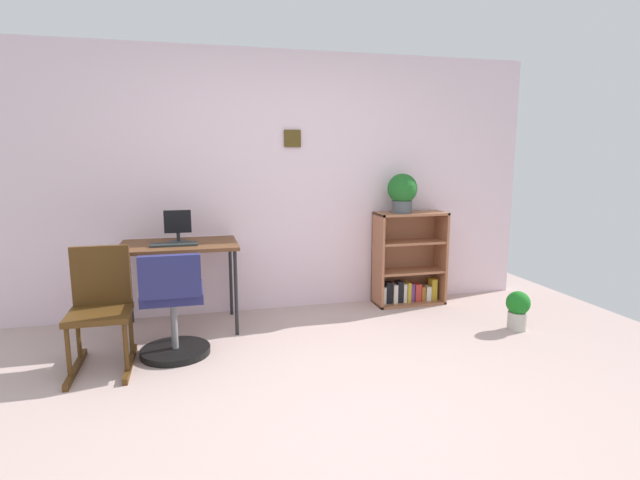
{
  "coord_description": "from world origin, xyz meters",
  "views": [
    {
      "loc": [
        -0.77,
        -2.63,
        1.51
      ],
      "look_at": [
        0.23,
        1.27,
        0.81
      ],
      "focal_mm": 28.07,
      "sensor_mm": 36.0,
      "label": 1
    }
  ],
  "objects_px": {
    "desk": "(179,251)",
    "potted_plant_floor": "(518,309)",
    "bookshelf_low": "(408,264)",
    "office_chair": "(173,311)",
    "keyboard": "(174,244)",
    "rocking_chair": "(101,307)",
    "monitor": "(178,226)",
    "potted_plant_on_shelf": "(402,191)"
  },
  "relations": [
    {
      "from": "monitor",
      "to": "keyboard",
      "type": "xyz_separation_m",
      "value": [
        -0.03,
        -0.15,
        -0.13
      ]
    },
    {
      "from": "rocking_chair",
      "to": "monitor",
      "type": "bearing_deg",
      "value": 53.29
    },
    {
      "from": "rocking_chair",
      "to": "potted_plant_on_shelf",
      "type": "relative_size",
      "value": 2.23
    },
    {
      "from": "office_chair",
      "to": "rocking_chair",
      "type": "bearing_deg",
      "value": -178.22
    },
    {
      "from": "desk",
      "to": "potted_plant_floor",
      "type": "height_order",
      "value": "desk"
    },
    {
      "from": "rocking_chair",
      "to": "potted_plant_floor",
      "type": "bearing_deg",
      "value": -1.85
    },
    {
      "from": "bookshelf_low",
      "to": "monitor",
      "type": "bearing_deg",
      "value": -175.59
    },
    {
      "from": "desk",
      "to": "bookshelf_low",
      "type": "distance_m",
      "value": 2.25
    },
    {
      "from": "office_chair",
      "to": "rocking_chair",
      "type": "height_order",
      "value": "rocking_chair"
    },
    {
      "from": "desk",
      "to": "bookshelf_low",
      "type": "xyz_separation_m",
      "value": [
        2.22,
        0.23,
        -0.29
      ]
    },
    {
      "from": "monitor",
      "to": "keyboard",
      "type": "relative_size",
      "value": 0.73
    },
    {
      "from": "monitor",
      "to": "potted_plant_floor",
      "type": "xyz_separation_m",
      "value": [
        2.81,
        -0.82,
        -0.71
      ]
    },
    {
      "from": "office_chair",
      "to": "potted_plant_floor",
      "type": "relative_size",
      "value": 2.4
    },
    {
      "from": "monitor",
      "to": "potted_plant_on_shelf",
      "type": "bearing_deg",
      "value": 3.14
    },
    {
      "from": "keyboard",
      "to": "potted_plant_on_shelf",
      "type": "xyz_separation_m",
      "value": [
        2.15,
        0.26,
        0.38
      ]
    },
    {
      "from": "desk",
      "to": "office_chair",
      "type": "xyz_separation_m",
      "value": [
        -0.05,
        -0.64,
        -0.33
      ]
    },
    {
      "from": "potted_plant_floor",
      "to": "rocking_chair",
      "type": "bearing_deg",
      "value": 178.15
    },
    {
      "from": "keyboard",
      "to": "rocking_chair",
      "type": "bearing_deg",
      "value": -131.37
    },
    {
      "from": "bookshelf_low",
      "to": "office_chair",
      "type": "bearing_deg",
      "value": -158.95
    },
    {
      "from": "monitor",
      "to": "potted_plant_on_shelf",
      "type": "height_order",
      "value": "potted_plant_on_shelf"
    },
    {
      "from": "desk",
      "to": "potted_plant_floor",
      "type": "relative_size",
      "value": 2.84
    },
    {
      "from": "potted_plant_on_shelf",
      "to": "potted_plant_floor",
      "type": "height_order",
      "value": "potted_plant_on_shelf"
    },
    {
      "from": "desk",
      "to": "potted_plant_on_shelf",
      "type": "bearing_deg",
      "value": 4.77
    },
    {
      "from": "office_chair",
      "to": "keyboard",
      "type": "bearing_deg",
      "value": 88.86
    },
    {
      "from": "monitor",
      "to": "rocking_chair",
      "type": "bearing_deg",
      "value": -126.71
    },
    {
      "from": "rocking_chair",
      "to": "bookshelf_low",
      "type": "relative_size",
      "value": 0.92
    },
    {
      "from": "bookshelf_low",
      "to": "desk",
      "type": "bearing_deg",
      "value": -174.04
    },
    {
      "from": "bookshelf_low",
      "to": "potted_plant_on_shelf",
      "type": "bearing_deg",
      "value": -152.32
    },
    {
      "from": "monitor",
      "to": "office_chair",
      "type": "bearing_deg",
      "value": -93.58
    },
    {
      "from": "potted_plant_on_shelf",
      "to": "potted_plant_floor",
      "type": "bearing_deg",
      "value": -53.67
    },
    {
      "from": "office_chair",
      "to": "potted_plant_on_shelf",
      "type": "xyz_separation_m",
      "value": [
        2.16,
        0.82,
        0.79
      ]
    },
    {
      "from": "potted_plant_floor",
      "to": "desk",
      "type": "bearing_deg",
      "value": 164.77
    },
    {
      "from": "monitor",
      "to": "desk",
      "type": "bearing_deg",
      "value": -86.47
    },
    {
      "from": "potted_plant_on_shelf",
      "to": "bookshelf_low",
      "type": "bearing_deg",
      "value": 27.68
    },
    {
      "from": "desk",
      "to": "keyboard",
      "type": "xyz_separation_m",
      "value": [
        -0.04,
        -0.09,
        0.07
      ]
    },
    {
      "from": "desk",
      "to": "rocking_chair",
      "type": "height_order",
      "value": "rocking_chair"
    },
    {
      "from": "desk",
      "to": "keyboard",
      "type": "relative_size",
      "value": 2.55
    },
    {
      "from": "office_chair",
      "to": "rocking_chair",
      "type": "xyz_separation_m",
      "value": [
        -0.49,
        -0.02,
        0.08
      ]
    },
    {
      "from": "desk",
      "to": "potted_plant_floor",
      "type": "distance_m",
      "value": 2.95
    },
    {
      "from": "monitor",
      "to": "rocking_chair",
      "type": "relative_size",
      "value": 0.33
    },
    {
      "from": "office_chair",
      "to": "rocking_chair",
      "type": "distance_m",
      "value": 0.5
    },
    {
      "from": "bookshelf_low",
      "to": "rocking_chair",
      "type": "bearing_deg",
      "value": -162.16
    }
  ]
}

